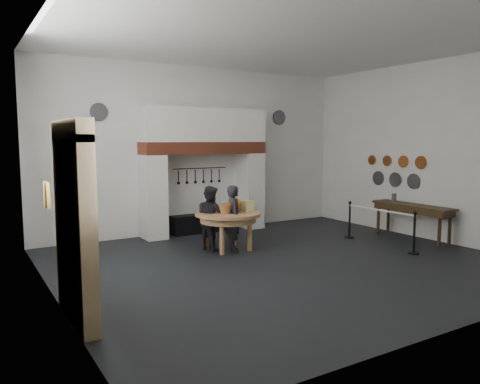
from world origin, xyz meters
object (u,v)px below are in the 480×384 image
barrier_post_far (350,221)px  work_table (228,214)px  visitor_near (234,218)px  visitor_far (210,218)px  barrier_post_near (414,234)px  side_table (413,206)px  iron_range (204,223)px

barrier_post_far → work_table: bearing=171.7°
work_table → barrier_post_far: 3.40m
visitor_near → visitor_far: (-0.40, 0.40, -0.01)m
barrier_post_near → barrier_post_far: (0.00, 2.00, 0.00)m
work_table → barrier_post_far: barrier_post_far is taller
visitor_near → work_table: bearing=36.3°
visitor_far → barrier_post_near: bearing=-141.1°
side_table → barrier_post_near: bearing=-139.7°
visitor_near → side_table: bearing=-86.1°
barrier_post_far → iron_range: bearing=137.5°
iron_range → visitor_far: (-0.81, -1.94, 0.49)m
barrier_post_near → barrier_post_far: same height
barrier_post_near → barrier_post_far: bearing=90.0°
work_table → barrier_post_far: (3.34, -0.49, -0.39)m
work_table → visitor_near: visitor_near is taller
visitor_near → barrier_post_near: 4.03m
iron_range → visitor_far: visitor_far is taller
side_table → barrier_post_far: size_ratio=2.44×
side_table → barrier_post_near: 1.65m
visitor_far → barrier_post_near: visitor_far is taller
barrier_post_near → side_table: bearing=40.3°
visitor_far → barrier_post_near: (3.69, -2.71, -0.29)m
visitor_far → side_table: (4.91, -1.67, 0.13)m
visitor_far → visitor_near: bearing=-149.9°
iron_range → barrier_post_far: (2.88, -2.64, 0.20)m
iron_range → visitor_far: 2.16m
iron_range → barrier_post_far: bearing=-42.5°
side_table → work_table: bearing=162.3°
iron_range → visitor_near: visitor_near is taller
visitor_far → side_table: 5.19m
visitor_far → barrier_post_far: size_ratio=1.65×
iron_range → side_table: bearing=-41.4°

